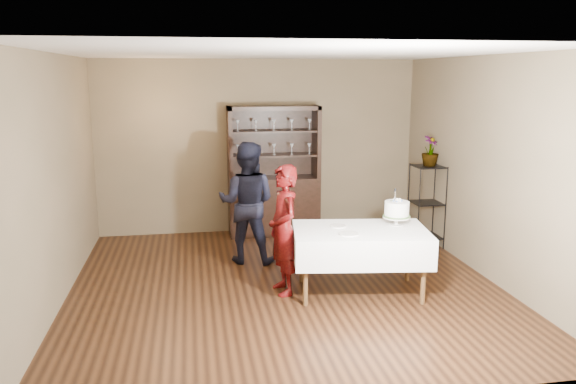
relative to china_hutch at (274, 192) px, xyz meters
name	(u,v)px	position (x,y,z in m)	size (l,w,h in m)	color
floor	(285,285)	(-0.20, -2.25, -0.66)	(5.00, 5.00, 0.00)	black
ceiling	(285,53)	(-0.20, -2.25, 2.04)	(5.00, 5.00, 0.00)	white
back_wall	(259,147)	(-0.20, 0.25, 0.69)	(5.00, 0.02, 2.70)	brown
wall_left	(55,181)	(-2.70, -2.25, 0.69)	(0.02, 5.00, 2.70)	brown
wall_right	(487,168)	(2.30, -2.25, 0.69)	(0.02, 5.00, 2.70)	brown
china_hutch	(274,192)	(0.00, 0.00, 0.00)	(1.40, 0.48, 2.00)	black
plant_etagere	(427,203)	(2.08, -1.05, -0.01)	(0.42, 0.42, 1.20)	black
cake_table	(360,244)	(0.61, -2.61, -0.09)	(1.62, 1.13, 0.75)	silver
woman	(284,230)	(-0.25, -2.45, 0.08)	(0.54, 0.36, 1.49)	#310408
man	(247,203)	(-0.55, -1.28, 0.14)	(0.79, 0.61, 1.62)	black
cake	(397,210)	(1.07, -2.49, 0.26)	(0.32, 0.32, 0.44)	silver
plate_near	(349,234)	(0.42, -2.78, 0.10)	(0.22, 0.22, 0.01)	silver
plate_far	(338,226)	(0.38, -2.45, 0.10)	(0.19, 0.19, 0.01)	silver
potted_plant	(430,151)	(2.10, -1.04, 0.74)	(0.24, 0.24, 0.43)	#456B33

